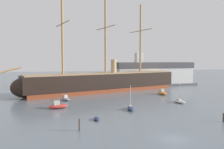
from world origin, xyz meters
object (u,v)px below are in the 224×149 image
motorboat_distant_centre (103,86)px  mooring_piling_left_pair (223,118)px  motorboat_far_left (30,91)px  mooring_piling_nearest (79,125)px  dockside_warehouse_right (153,74)px  seagull_in_flight (107,64)px  motorboat_alongside_stern (162,93)px  motorboat_alongside_bow (66,99)px  motorboat_mid_left (58,106)px  sailboat_near_centre (131,108)px  dinghy_foreground_left (97,119)px  tall_ship (106,82)px  sailboat_mid_right (179,101)px

motorboat_distant_centre → mooring_piling_left_pair: size_ratio=1.92×
motorboat_far_left → motorboat_distant_centre: (29.23, 10.26, 0.00)m
mooring_piling_nearest → dockside_warehouse_right: (40.65, 58.12, 4.30)m
motorboat_distant_centre → seagull_in_flight: (-5.48, -32.41, 10.25)m
motorboat_alongside_stern → motorboat_distant_centre: motorboat_alongside_stern is taller
motorboat_alongside_bow → mooring_piling_left_pair: (28.15, -29.34, 0.27)m
mooring_piling_nearest → motorboat_mid_left: bearing=100.8°
motorboat_mid_left → mooring_piling_nearest: bearing=-79.2°
sailboat_near_centre → motorboat_mid_left: bearing=160.5°
motorboat_distant_centre → motorboat_mid_left: bearing=-116.4°
mooring_piling_nearest → dinghy_foreground_left: bearing=55.4°
mooring_piling_nearest → motorboat_distant_centre: bearing=74.3°
tall_ship → motorboat_mid_left: tall_ship is taller
sailboat_mid_right → motorboat_far_left: bearing=144.4°
sailboat_mid_right → motorboat_alongside_stern: sailboat_mid_right is taller
sailboat_mid_right → mooring_piling_left_pair: bearing=-95.8°
dinghy_foreground_left → motorboat_distant_centre: bearing=76.7°
motorboat_far_left → sailboat_near_centre: bearing=-52.7°
motorboat_alongside_bow → motorboat_distant_centre: size_ratio=1.29×
mooring_piling_left_pair → sailboat_mid_right: bearing=84.2°
motorboat_far_left → mooring_piling_nearest: mooring_piling_nearest is taller
tall_ship → motorboat_far_left: 27.75m
dinghy_foreground_left → motorboat_alongside_stern: (27.19, 25.02, 0.39)m
mooring_piling_left_pair → seagull_in_flight: (-16.44, 26.07, 9.85)m
motorboat_alongside_bow → seagull_in_flight: bearing=-15.6°
mooring_piling_left_pair → seagull_in_flight: 32.35m
mooring_piling_left_pair → seagull_in_flight: size_ratio=1.58×
motorboat_mid_left → mooring_piling_nearest: (3.40, -17.87, 0.37)m
motorboat_mid_left → sailboat_mid_right: (32.18, -1.32, -0.18)m
sailboat_mid_right → seagull_in_flight: seagull_in_flight is taller
motorboat_distant_centre → seagull_in_flight: size_ratio=3.04×
motorboat_alongside_stern → dockside_warehouse_right: dockside_warehouse_right is taller
motorboat_alongside_stern → mooring_piling_nearest: bearing=-135.4°
dockside_warehouse_right → sailboat_near_centre: bearing=-120.8°
sailboat_near_centre → motorboat_mid_left: 17.55m
sailboat_near_centre → mooring_piling_nearest: 17.80m
motorboat_alongside_bow → motorboat_distant_centre: (17.19, 29.14, -0.13)m
tall_ship → mooring_piling_left_pair: size_ratio=40.99×
sailboat_near_centre → seagull_in_flight: 16.34m
motorboat_mid_left → motorboat_alongside_bow: (2.19, 9.90, -0.10)m
motorboat_alongside_bow → motorboat_alongside_stern: (32.29, 2.89, 0.10)m
tall_ship → motorboat_distant_centre: tall_ship is taller
motorboat_alongside_stern → mooring_piling_left_pair: motorboat_alongside_stern is taller
dinghy_foreground_left → seagull_in_flight: (6.62, 18.87, 10.41)m
motorboat_mid_left → mooring_piling_nearest: mooring_piling_nearest is taller
tall_ship → motorboat_alongside_stern: (17.10, -11.67, -3.03)m
motorboat_alongside_stern → motorboat_far_left: (-44.32, 16.00, -0.23)m
tall_ship → sailboat_near_centre: bearing=-91.6°
motorboat_mid_left → sailboat_near_centre: bearing=-19.5°
dinghy_foreground_left → motorboat_alongside_bow: size_ratio=0.58×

